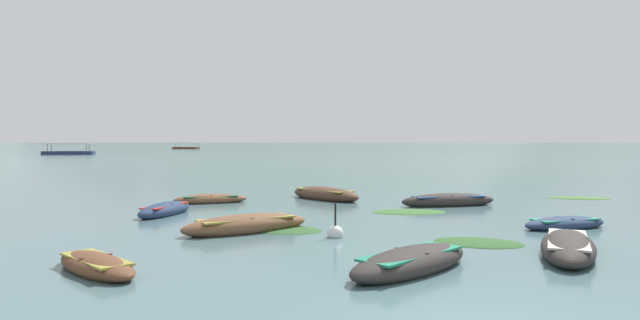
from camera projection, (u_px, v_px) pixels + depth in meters
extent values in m
plane|color=slate|center=(306.00, 142.00, 1506.03)|extent=(6000.00, 6000.00, 0.00)
cone|color=#4C5B56|center=(134.00, 111.00, 2057.87)|extent=(1028.15, 1028.15, 240.13)
cone|color=slate|center=(319.00, 75.00, 2031.35)|extent=(1942.58, 1942.58, 516.59)
cone|color=#56665B|center=(508.00, 100.00, 1854.53)|extent=(1292.32, 1292.32, 296.80)
ellipsoid|color=brown|center=(246.00, 225.00, 16.61)|extent=(4.28, 3.27, 0.70)
cube|color=olive|center=(246.00, 218.00, 16.61)|extent=(3.08, 2.35, 0.05)
cube|color=brown|center=(246.00, 217.00, 16.61)|extent=(0.51, 0.78, 0.04)
ellipsoid|color=brown|center=(211.00, 199.00, 24.40)|extent=(3.52, 1.98, 0.53)
cube|color=#197A56|center=(211.00, 196.00, 24.39)|extent=(2.54, 1.43, 0.05)
cube|color=brown|center=(211.00, 195.00, 24.39)|extent=(0.28, 0.71, 0.04)
ellipsoid|color=#2D2826|center=(448.00, 201.00, 23.34)|extent=(4.57, 2.07, 0.69)
cube|color=#28519E|center=(448.00, 196.00, 23.34)|extent=(3.29, 1.49, 0.05)
cube|color=#2D2826|center=(448.00, 195.00, 23.33)|extent=(0.25, 0.79, 0.04)
ellipsoid|color=#2D2826|center=(411.00, 262.00, 11.57)|extent=(3.66, 3.54, 0.66)
cube|color=#197A56|center=(411.00, 253.00, 11.56)|extent=(2.64, 2.55, 0.05)
cube|color=#2D2826|center=(411.00, 251.00, 11.56)|extent=(0.64, 0.67, 0.04)
ellipsoid|color=#4C3323|center=(325.00, 195.00, 25.93)|extent=(3.97, 4.37, 0.76)
cube|color=olive|center=(325.00, 190.00, 25.92)|extent=(2.86, 3.15, 0.05)
cube|color=#4C3323|center=(325.00, 189.00, 25.92)|extent=(0.82, 0.70, 0.04)
ellipsoid|color=#2D2826|center=(568.00, 247.00, 13.17)|extent=(2.93, 4.25, 0.67)
cube|color=#B7B2A3|center=(568.00, 239.00, 13.16)|extent=(2.11, 3.06, 0.05)
cube|color=#2D2826|center=(568.00, 237.00, 13.16)|extent=(0.81, 0.45, 0.04)
ellipsoid|color=brown|center=(96.00, 265.00, 11.49)|extent=(2.84, 2.89, 0.48)
cube|color=olive|center=(96.00, 259.00, 11.49)|extent=(2.05, 2.08, 0.05)
cube|color=brown|center=(96.00, 257.00, 11.48)|extent=(0.55, 0.53, 0.04)
ellipsoid|color=navy|center=(565.00, 224.00, 17.29)|extent=(3.32, 1.98, 0.48)
cube|color=#197A56|center=(565.00, 219.00, 17.29)|extent=(2.39, 1.43, 0.05)
cube|color=navy|center=(565.00, 218.00, 17.29)|extent=(0.30, 0.70, 0.04)
ellipsoid|color=navy|center=(165.00, 210.00, 20.42)|extent=(1.91, 3.44, 0.61)
cube|color=#B22D28|center=(165.00, 205.00, 20.42)|extent=(1.38, 2.48, 0.05)
cube|color=navy|center=(165.00, 204.00, 20.41)|extent=(0.69, 0.27, 0.04)
cube|color=brown|center=(186.00, 148.00, 192.58)|extent=(10.24, 6.41, 0.90)
cylinder|color=#4C4742|center=(197.00, 145.00, 192.61)|extent=(0.10, 0.10, 1.80)
cylinder|color=#4C4742|center=(193.00, 145.00, 190.20)|extent=(0.10, 0.10, 1.80)
cylinder|color=#4C4742|center=(179.00, 145.00, 194.88)|extent=(0.10, 0.10, 1.80)
cylinder|color=#4C4742|center=(175.00, 145.00, 192.47)|extent=(0.10, 0.10, 1.80)
cube|color=beige|center=(186.00, 143.00, 192.51)|extent=(8.60, 5.38, 0.12)
cube|color=navy|center=(69.00, 153.00, 112.48)|extent=(10.54, 5.76, 0.90)
cylinder|color=#4C4742|center=(89.00, 148.00, 114.72)|extent=(0.10, 0.10, 1.80)
cylinder|color=#4C4742|center=(86.00, 148.00, 111.85)|extent=(0.10, 0.10, 1.80)
cylinder|color=#4C4742|center=(51.00, 148.00, 113.02)|extent=(0.10, 0.10, 1.80)
cylinder|color=#4C4742|center=(47.00, 148.00, 110.15)|extent=(0.10, 0.10, 1.80)
cube|color=#9E998E|center=(69.00, 144.00, 112.40)|extent=(8.85, 4.84, 0.12)
sphere|color=silver|center=(335.00, 234.00, 15.67)|extent=(0.49, 0.49, 0.49)
cylinder|color=black|center=(335.00, 218.00, 15.66)|extent=(0.06, 0.06, 0.92)
ellipsoid|color=#2D5628|center=(478.00, 243.00, 14.78)|extent=(2.87, 2.39, 0.14)
ellipsoid|color=#477033|center=(578.00, 198.00, 26.31)|extent=(3.27, 2.01, 0.14)
ellipsoid|color=#2D5628|center=(271.00, 229.00, 17.18)|extent=(4.02, 3.23, 0.14)
ellipsoid|color=#38662D|center=(409.00, 212.00, 21.19)|extent=(3.07, 1.82, 0.14)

